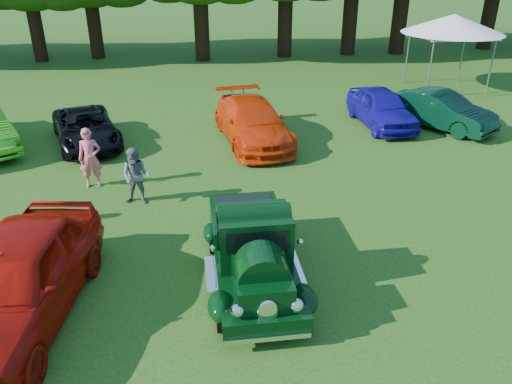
{
  "coord_description": "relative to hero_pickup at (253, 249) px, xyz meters",
  "views": [
    {
      "loc": [
        -0.22,
        -8.73,
        6.34
      ],
      "look_at": [
        1.18,
        1.75,
        1.1
      ],
      "focal_mm": 35.0,
      "sensor_mm": 36.0,
      "label": 1
    }
  ],
  "objects": [
    {
      "name": "back_car_orange",
      "position": [
        1.04,
        8.2,
        -0.0
      ],
      "size": [
        2.68,
        5.28,
        1.47
      ],
      "primitive_type": "imported",
      "rotation": [
        0.0,
        0.0,
        0.13
      ],
      "color": "red",
      "rests_on": "ground"
    },
    {
      "name": "back_car_blue",
      "position": [
        6.23,
        9.35,
        -0.03
      ],
      "size": [
        1.85,
        4.23,
        1.42
      ],
      "primitive_type": "imported",
      "rotation": [
        0.0,
        0.0,
        0.04
      ],
      "color": "#140D90",
      "rests_on": "ground"
    },
    {
      "name": "ground",
      "position": [
        -0.86,
        0.14,
        -0.74
      ],
      "size": [
        120.0,
        120.0,
        0.0
      ],
      "primitive_type": "plane",
      "color": "#1F4E12",
      "rests_on": "ground"
    },
    {
      "name": "spectator_grey",
      "position": [
        -2.65,
        3.85,
        0.06
      ],
      "size": [
        0.89,
        0.76,
        1.59
      ],
      "primitive_type": "imported",
      "rotation": [
        0.0,
        0.0,
        -0.23
      ],
      "color": "slate",
      "rests_on": "ground"
    },
    {
      "name": "hero_pickup",
      "position": [
        0.0,
        0.0,
        0.0
      ],
      "size": [
        2.02,
        4.34,
        1.7
      ],
      "color": "black",
      "rests_on": "ground"
    },
    {
      "name": "canopy_tent",
      "position": [
        11.23,
        14.19,
        2.32
      ],
      "size": [
        4.89,
        4.89,
        3.51
      ],
      "rotation": [
        0.0,
        0.0,
        -0.04
      ],
      "color": "white",
      "rests_on": "ground"
    },
    {
      "name": "back_car_black",
      "position": [
        -4.79,
        8.72,
        -0.14
      ],
      "size": [
        3.16,
        4.68,
        1.19
      ],
      "primitive_type": "imported",
      "rotation": [
        0.0,
        0.0,
        0.3
      ],
      "color": "black",
      "rests_on": "ground"
    },
    {
      "name": "red_convertible",
      "position": [
        -4.45,
        -0.61,
        0.12
      ],
      "size": [
        2.75,
        5.26,
        1.71
      ],
      "primitive_type": "imported",
      "rotation": [
        0.0,
        0.0,
        -0.15
      ],
      "color": "#A00F06",
      "rests_on": "ground"
    },
    {
      "name": "back_car_green",
      "position": [
        8.35,
        8.77,
        -0.04
      ],
      "size": [
        3.57,
        4.3,
        1.38
      ],
      "primitive_type": "imported",
      "rotation": [
        0.0,
        0.0,
        0.6
      ],
      "color": "black",
      "rests_on": "ground"
    },
    {
      "name": "spectator_pink",
      "position": [
        -4.04,
        5.12,
        0.14
      ],
      "size": [
        0.67,
        0.46,
        1.76
      ],
      "primitive_type": "imported",
      "rotation": [
        0.0,
        0.0,
        0.07
      ],
      "color": "#EC6173",
      "rests_on": "ground"
    }
  ]
}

